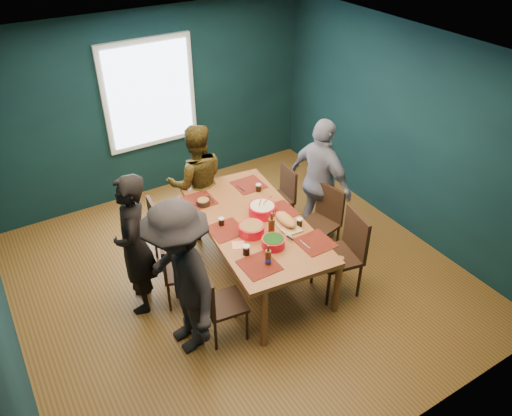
{
  "coord_description": "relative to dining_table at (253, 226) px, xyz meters",
  "views": [
    {
      "loc": [
        -2.22,
        -4.04,
        4.16
      ],
      "look_at": [
        0.23,
        -0.04,
        0.98
      ],
      "focal_mm": 35.0,
      "sensor_mm": 36.0,
      "label": 1
    }
  ],
  "objects": [
    {
      "name": "napkin_b",
      "position": [
        -0.37,
        -0.3,
        0.08
      ],
      "size": [
        0.18,
        0.18,
        0.0
      ],
      "primitive_type": "cube",
      "rotation": [
        0.0,
        0.0,
        -0.42
      ],
      "color": "#FF906B",
      "rests_on": "dining_table"
    },
    {
      "name": "person_back",
      "position": [
        -0.17,
        1.14,
        0.06
      ],
      "size": [
        0.92,
        0.8,
        1.6
      ],
      "primitive_type": "imported",
      "rotation": [
        0.0,
        0.0,
        2.85
      ],
      "color": "black",
      "rests_on": "floor"
    },
    {
      "name": "chair_right_near",
      "position": [
        0.78,
        -0.74,
        -0.14
      ],
      "size": [
        0.55,
        0.55,
        1.04
      ],
      "rotation": [
        0.0,
        0.0,
        -0.19
      ],
      "color": "black",
      "rests_on": "floor"
    },
    {
      "name": "cola_glass_c",
      "position": [
        0.39,
        0.52,
        0.13
      ],
      "size": [
        0.07,
        0.07,
        0.1
      ],
      "color": "black",
      "rests_on": "dining_table"
    },
    {
      "name": "small_bowl",
      "position": [
        -0.34,
        0.6,
        0.12
      ],
      "size": [
        0.17,
        0.17,
        0.07
      ],
      "color": "black",
      "rests_on": "dining_table"
    },
    {
      "name": "chair_right_mid",
      "position": [
        1.01,
        -0.05,
        -0.2
      ],
      "size": [
        0.5,
        0.5,
        0.93
      ],
      "rotation": [
        0.0,
        0.0,
        0.22
      ],
      "color": "black",
      "rests_on": "floor"
    },
    {
      "name": "person_right",
      "position": [
        1.16,
        0.24,
        0.11
      ],
      "size": [
        0.55,
        1.05,
        1.71
      ],
      "primitive_type": "imported",
      "rotation": [
        0.0,
        0.0,
        1.71
      ],
      "color": "silver",
      "rests_on": "floor"
    },
    {
      "name": "cola_glass_d",
      "position": [
        -0.35,
        0.12,
        0.13
      ],
      "size": [
        0.07,
        0.07,
        0.09
      ],
      "color": "black",
      "rests_on": "dining_table"
    },
    {
      "name": "chair_left_near",
      "position": [
        -0.83,
        -0.64,
        -0.22
      ],
      "size": [
        0.46,
        0.46,
        0.9
      ],
      "rotation": [
        0.0,
        0.0,
        -0.14
      ],
      "color": "black",
      "rests_on": "floor"
    },
    {
      "name": "beer_bottle_b",
      "position": [
        0.04,
        -0.32,
        0.19
      ],
      "size": [
        0.07,
        0.07,
        0.28
      ],
      "color": "#47210C",
      "rests_on": "dining_table"
    },
    {
      "name": "person_near_left",
      "position": [
        -1.15,
        -0.53,
        0.13
      ],
      "size": [
        0.7,
        1.16,
        1.75
      ],
      "primitive_type": "imported",
      "rotation": [
        0.0,
        0.0,
        4.76
      ],
      "color": "black",
      "rests_on": "floor"
    },
    {
      "name": "dining_table",
      "position": [
        0.0,
        0.0,
        0.0
      ],
      "size": [
        1.31,
        2.27,
        0.82
      ],
      "rotation": [
        0.0,
        0.0,
        -0.11
      ],
      "color": "#99542E",
      "rests_on": "floor"
    },
    {
      "name": "bowl_herbs",
      "position": [
        -0.06,
        -0.52,
        0.14
      ],
      "size": [
        0.25,
        0.25,
        0.11
      ],
      "color": "red",
      "rests_on": "dining_table"
    },
    {
      "name": "napkin_a",
      "position": [
        0.38,
        0.02,
        0.08
      ],
      "size": [
        0.16,
        0.16,
        0.0
      ],
      "primitive_type": "cube",
      "rotation": [
        0.0,
        0.0,
        0.24
      ],
      "color": "#FF906B",
      "rests_on": "dining_table"
    },
    {
      "name": "person_far_left",
      "position": [
        -1.33,
        0.25,
        0.1
      ],
      "size": [
        0.59,
        0.72,
        1.68
      ],
      "primitive_type": "imported",
      "rotation": [
        0.0,
        0.0,
        4.36
      ],
      "color": "black",
      "rests_on": "floor"
    },
    {
      "name": "bowl_dumpling",
      "position": [
        0.15,
        0.05,
        0.15
      ],
      "size": [
        0.32,
        0.32,
        0.29
      ],
      "color": "red",
      "rests_on": "dining_table"
    },
    {
      "name": "beer_bottle_a",
      "position": [
        -0.27,
        -0.73,
        0.16
      ],
      "size": [
        0.07,
        0.07,
        0.24
      ],
      "color": "#47210C",
      "rests_on": "dining_table"
    },
    {
      "name": "chair_left_mid",
      "position": [
        -0.99,
        0.1,
        -0.25
      ],
      "size": [
        0.49,
        0.49,
        0.85
      ],
      "rotation": [
        0.0,
        0.0,
        -0.33
      ],
      "color": "black",
      "rests_on": "floor"
    },
    {
      "name": "chair_left_far",
      "position": [
        -0.82,
        0.74,
        -0.19
      ],
      "size": [
        0.47,
        0.47,
        0.95
      ],
      "rotation": [
        0.0,
        0.0,
        -0.11
      ],
      "color": "black",
      "rests_on": "floor"
    },
    {
      "name": "cola_glass_b",
      "position": [
        0.39,
        -0.36,
        0.13
      ],
      "size": [
        0.07,
        0.07,
        0.1
      ],
      "color": "black",
      "rests_on": "dining_table"
    },
    {
      "name": "cola_glass_a",
      "position": [
        -0.38,
        -0.48,
        0.14
      ],
      "size": [
        0.08,
        0.08,
        0.11
      ],
      "color": "black",
      "rests_on": "dining_table"
    },
    {
      "name": "chair_right_far",
      "position": [
        0.9,
        0.72,
        -0.23
      ],
      "size": [
        0.42,
        0.42,
        0.88
      ],
      "rotation": [
        0.0,
        0.0,
        -0.08
      ],
      "color": "black",
      "rests_on": "floor"
    },
    {
      "name": "napkin_c",
      "position": [
        0.33,
        -0.65,
        0.08
      ],
      "size": [
        0.14,
        0.14,
        0.0
      ],
      "primitive_type": "cube",
      "rotation": [
        0.0,
        0.0,
        0.22
      ],
      "color": "#FF906B",
      "rests_on": "dining_table"
    },
    {
      "name": "room",
      "position": [
        -0.19,
        0.31,
        0.63
      ],
      "size": [
        5.01,
        5.01,
        2.71
      ],
      "color": "brown",
      "rests_on": "ground"
    },
    {
      "name": "cutting_board",
      "position": [
        0.27,
        -0.25,
        0.13
      ],
      "size": [
        0.27,
        0.54,
        0.12
      ],
      "rotation": [
        0.0,
        0.0,
        -0.08
      ],
      "color": "tan",
      "rests_on": "dining_table"
    },
    {
      "name": "bowl_salad",
      "position": [
        -0.15,
        -0.2,
        0.14
      ],
      "size": [
        0.29,
        0.29,
        0.12
      ],
      "color": "red",
      "rests_on": "dining_table"
    }
  ]
}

